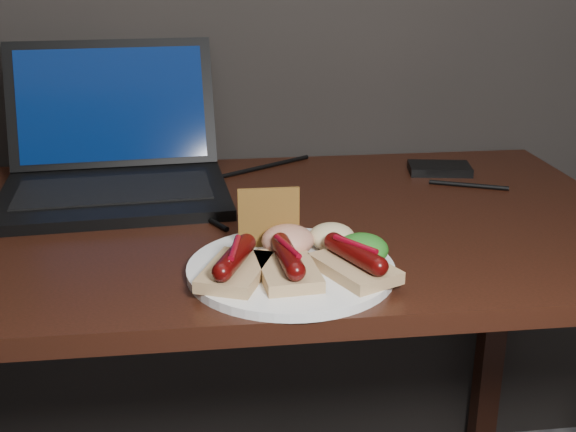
# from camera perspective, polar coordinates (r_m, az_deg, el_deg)

# --- Properties ---
(desk) EXTENTS (1.40, 0.70, 0.75)m
(desk) POSITION_cam_1_polar(r_m,az_deg,el_deg) (1.19, -6.96, -4.34)
(desk) COLOR black
(desk) RESTS_ON ground
(laptop) EXTENTS (0.41, 0.40, 0.25)m
(laptop) POSITION_cam_1_polar(r_m,az_deg,el_deg) (1.31, -13.59, 4.15)
(laptop) COLOR black
(laptop) RESTS_ON desk
(hard_drive) EXTENTS (0.13, 0.09, 0.02)m
(hard_drive) POSITION_cam_1_polar(r_m,az_deg,el_deg) (1.42, 11.88, 3.69)
(hard_drive) COLOR black
(hard_drive) RESTS_ON desk
(desk_cables) EXTENTS (0.98, 0.40, 0.01)m
(desk_cables) POSITION_cam_1_polar(r_m,az_deg,el_deg) (1.29, -6.35, 2.12)
(desk_cables) COLOR black
(desk_cables) RESTS_ON desk
(plate) EXTENTS (0.33, 0.33, 0.01)m
(plate) POSITION_cam_1_polar(r_m,az_deg,el_deg) (0.95, 0.22, -4.23)
(plate) COLOR white
(plate) RESTS_ON desk
(bread_sausage_left) EXTENTS (0.11, 0.13, 0.04)m
(bread_sausage_left) POSITION_cam_1_polar(r_m,az_deg,el_deg) (0.91, -4.20, -3.90)
(bread_sausage_left) COLOR tan
(bread_sausage_left) RESTS_ON plate
(bread_sausage_center) EXTENTS (0.08, 0.12, 0.04)m
(bread_sausage_center) POSITION_cam_1_polar(r_m,az_deg,el_deg) (0.91, -0.03, -3.82)
(bread_sausage_center) COLOR tan
(bread_sausage_center) RESTS_ON plate
(bread_sausage_right) EXTENTS (0.11, 0.13, 0.04)m
(bread_sausage_right) POSITION_cam_1_polar(r_m,az_deg,el_deg) (0.92, 5.30, -3.62)
(bread_sausage_right) COLOR tan
(bread_sausage_right) RESTS_ON plate
(crispbread) EXTENTS (0.08, 0.01, 0.08)m
(crispbread) POSITION_cam_1_polar(r_m,az_deg,el_deg) (1.00, -1.53, -0.12)
(crispbread) COLOR #9C662A
(crispbread) RESTS_ON plate
(salad_greens) EXTENTS (0.07, 0.07, 0.04)m
(salad_greens) POSITION_cam_1_polar(r_m,az_deg,el_deg) (0.96, 5.87, -2.62)
(salad_greens) COLOR #136019
(salad_greens) RESTS_ON plate
(salsa_mound) EXTENTS (0.07, 0.07, 0.04)m
(salsa_mound) POSITION_cam_1_polar(r_m,az_deg,el_deg) (0.98, -0.02, -1.93)
(salsa_mound) COLOR #A21016
(salsa_mound) RESTS_ON plate
(coleslaw_mound) EXTENTS (0.06, 0.06, 0.04)m
(coleslaw_mound) POSITION_cam_1_polar(r_m,az_deg,el_deg) (1.00, 3.47, -1.63)
(coleslaw_mound) COLOR silver
(coleslaw_mound) RESTS_ON plate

